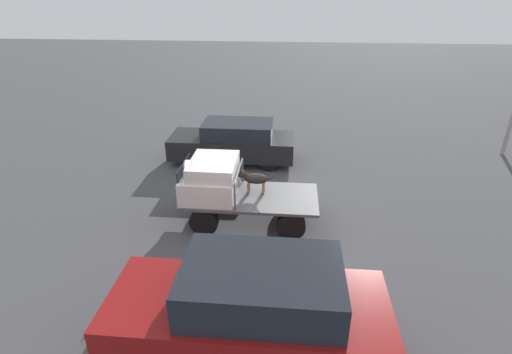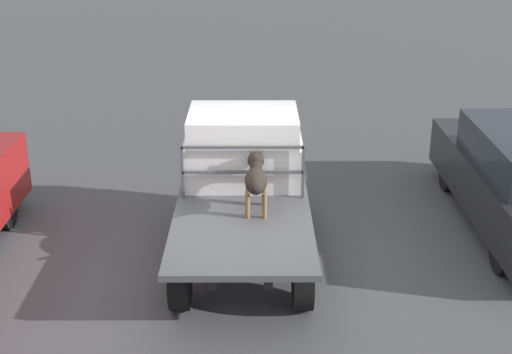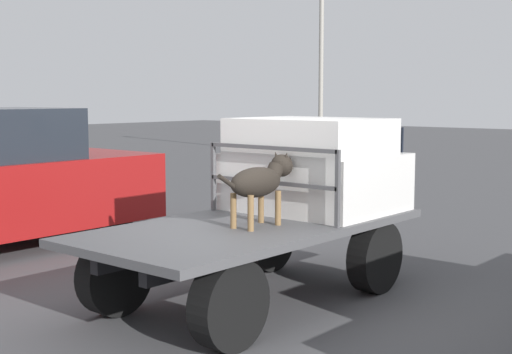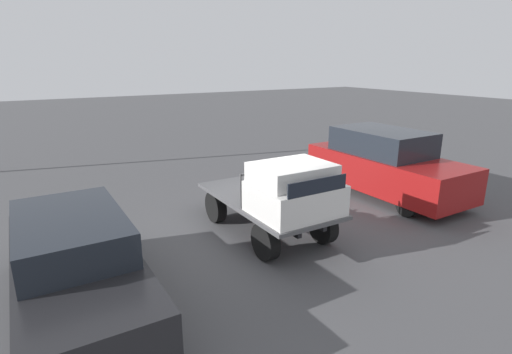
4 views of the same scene
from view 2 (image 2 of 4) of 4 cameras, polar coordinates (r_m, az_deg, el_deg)
ground_plane at (r=9.91m, az=-1.05°, el=-6.74°), size 80.00×80.00×0.00m
flatbed_truck at (r=9.64m, az=-1.07°, el=-3.67°), size 3.72×1.80×0.83m
truck_cab at (r=10.35m, az=-1.02°, el=2.48°), size 1.44×1.68×1.02m
truck_headboard at (r=9.63m, az=-1.08°, el=1.07°), size 0.04×1.68×0.76m
dog at (r=9.31m, az=-0.00°, el=-0.04°), size 1.09×0.29×0.72m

